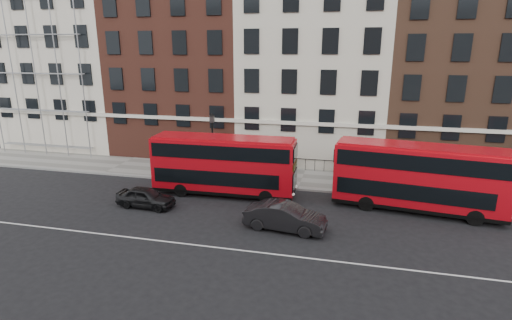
% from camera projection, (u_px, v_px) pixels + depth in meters
% --- Properties ---
extents(ground, '(120.00, 120.00, 0.00)m').
position_uv_depth(ground, '(279.00, 237.00, 22.61)').
color(ground, black).
rests_on(ground, ground).
extents(pavement, '(80.00, 5.00, 0.15)m').
position_uv_depth(pavement, '(302.00, 179.00, 32.42)').
color(pavement, slate).
rests_on(pavement, ground).
extents(kerb, '(80.00, 0.30, 0.16)m').
position_uv_depth(kerb, '(298.00, 189.00, 30.08)').
color(kerb, gray).
rests_on(kerb, ground).
extents(road_centre_line, '(70.00, 0.12, 0.01)m').
position_uv_depth(road_centre_line, '(273.00, 254.00, 20.73)').
color(road_centre_line, white).
rests_on(road_centre_line, ground).
extents(building_terrace, '(64.00, 11.95, 22.00)m').
position_uv_depth(building_terrace, '(312.00, 49.00, 36.63)').
color(building_terrace, beige).
rests_on(building_terrace, ground).
extents(bus_b, '(10.30, 2.69, 4.31)m').
position_uv_depth(bus_b, '(223.00, 164.00, 28.55)').
color(bus_b, '#B40913').
rests_on(bus_b, ground).
extents(bus_c, '(10.76, 3.92, 4.42)m').
position_uv_depth(bus_c, '(417.00, 176.00, 25.63)').
color(bus_c, '#B40913').
rests_on(bus_c, ground).
extents(car_rear, '(4.04, 1.78, 1.35)m').
position_uv_depth(car_rear, '(146.00, 197.00, 26.75)').
color(car_rear, black).
rests_on(car_rear, ground).
extents(car_front, '(4.96, 2.21, 1.58)m').
position_uv_depth(car_front, '(285.00, 217.00, 23.38)').
color(car_front, '#232326').
rests_on(car_front, ground).
extents(lamp_post_left, '(0.44, 0.44, 5.33)m').
position_uv_depth(lamp_post_left, '(213.00, 143.00, 31.55)').
color(lamp_post_left, black).
rests_on(lamp_post_left, pavement).
extents(iron_railings, '(6.60, 0.06, 1.00)m').
position_uv_depth(iron_railings, '(305.00, 164.00, 34.32)').
color(iron_railings, black).
rests_on(iron_railings, pavement).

